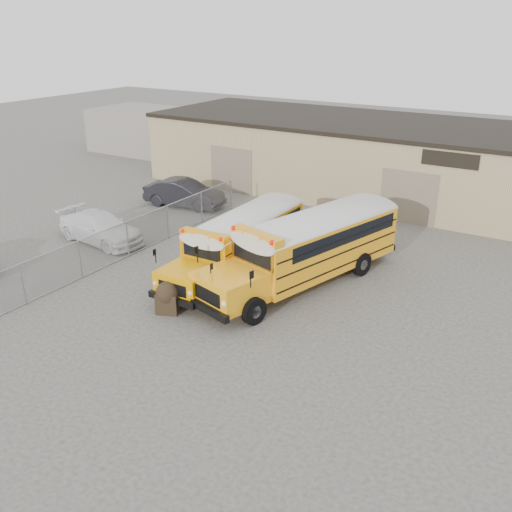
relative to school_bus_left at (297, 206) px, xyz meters
The scene contains 9 objects.
ground 10.31m from the school_bus_left, 86.91° to the right, with size 120.00×120.00×0.00m, color #464440.
warehouse 9.87m from the school_bus_left, 86.81° to the left, with size 30.20×10.20×4.67m.
chainlink_fence 9.04m from the school_bus_left, 127.22° to the right, with size 0.07×18.07×1.81m.
distant_building_left 24.50m from the school_bus_left, 151.14° to the left, with size 8.00×6.00×3.60m, color gray.
school_bus_left is the anchor object (origin of this frame).
school_bus_right 5.15m from the school_bus_left, 12.26° to the left, with size 5.32×10.92×3.11m.
tarp_bundle 10.65m from the school_bus_left, 90.44° to the right, with size 1.10×1.05×1.30m.
car_white 10.36m from the school_bus_left, 141.68° to the right, with size 2.11×5.20×1.51m, color white.
car_dark 8.25m from the school_bus_left, behind, with size 1.75×5.02×1.66m, color black.
Camera 1 is at (12.85, -15.73, 10.75)m, focal length 40.00 mm.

